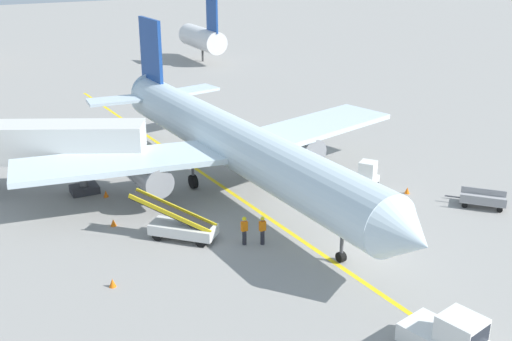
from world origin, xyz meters
TOP-DOWN VIEW (x-y plane):
  - ground_plane at (0.00, 0.00)m, footprint 300.00×300.00m
  - taxi_line_yellow at (-1.87, 5.00)m, footprint 4.85×79.89m
  - airliner at (-1.90, 12.00)m, footprint 28.56×35.32m
  - jet_bridge at (-13.83, 17.38)m, footprint 12.66×7.96m
  - pushback_tug at (-2.10, -8.91)m, footprint 2.65×3.93m
  - baggage_tug_near_wing at (5.87, 7.25)m, footprint 2.71×2.46m
  - belt_loader_forward_hold at (-7.73, 6.50)m, footprint 4.42×4.42m
  - baggage_cart_loaded at (11.01, 1.78)m, footprint 3.13×3.32m
  - ground_crew_marshaller at (-4.87, 4.15)m, footprint 0.36×0.24m
  - ground_crew_wing_walker at (-3.96, 3.71)m, footprint 0.36×0.24m
  - safety_cone_nose_left at (-12.71, 3.10)m, footprint 0.36×0.36m
  - safety_cone_nose_right at (3.77, 14.70)m, footprint 0.36×0.36m
  - safety_cone_wingtip_left at (-9.93, 14.60)m, footprint 0.36×0.36m
  - safety_cone_wingtip_right at (-10.73, 9.96)m, footprint 0.36×0.36m
  - safety_cone_tail_area at (8.21, 5.72)m, footprint 0.36×0.36m
  - distant_aircraft_mid_left at (14.95, 56.15)m, footprint 3.00×10.10m

SIDE VIEW (x-z plane):
  - ground_plane at x=0.00m, z-range 0.00..0.00m
  - taxi_line_yellow at x=-1.87m, z-range 0.00..0.01m
  - safety_cone_nose_left at x=-12.71m, z-range 0.00..0.44m
  - safety_cone_nose_right at x=3.77m, z-range 0.00..0.44m
  - safety_cone_wingtip_left at x=-9.93m, z-range 0.00..0.44m
  - safety_cone_wingtip_right at x=-10.73m, z-range 0.00..0.44m
  - safety_cone_tail_area at x=8.21m, z-range 0.00..0.44m
  - baggage_cart_loaded at x=11.01m, z-range 0.00..0.94m
  - belt_loader_forward_hold at x=-7.73m, z-range -0.52..2.07m
  - ground_crew_marshaller at x=-4.87m, z-range 0.06..1.76m
  - ground_crew_wing_walker at x=-3.96m, z-range 0.06..1.76m
  - baggage_tug_near_wing at x=5.87m, z-range -0.12..1.98m
  - pushback_tug at x=-2.10m, z-range -0.11..2.09m
  - distant_aircraft_mid_left at x=14.95m, z-range -1.18..7.62m
  - airliner at x=-1.90m, z-range -1.63..8.47m
  - jet_bridge at x=-13.83m, z-range 1.12..5.97m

